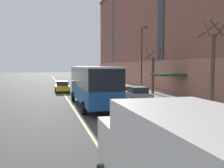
{
  "coord_description": "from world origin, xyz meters",
  "views": [
    {
      "loc": [
        -3.92,
        -20.11,
        3.65
      ],
      "look_at": [
        2.58,
        5.57,
        1.8
      ],
      "focal_mm": 42.0,
      "sensor_mm": 36.0,
      "label": 1
    }
  ],
  "objects": [
    {
      "name": "ground_plane",
      "position": [
        0.0,
        0.0,
        0.0
      ],
      "size": [
        260.0,
        260.0,
        0.0
      ],
      "primitive_type": "plane",
      "color": "#4C4947"
    },
    {
      "name": "parked_car_white_4",
      "position": [
        5.0,
        21.21,
        0.78
      ],
      "size": [
        2.05,
        4.76,
        1.56
      ],
      "color": "silver",
      "rests_on": "ground"
    },
    {
      "name": "lane_centerline",
      "position": [
        -1.67,
        3.0,
        0.0
      ],
      "size": [
        0.16,
        140.0,
        0.01
      ],
      "primitive_type": "cube",
      "color": "#E0D66B",
      "rests_on": "ground"
    },
    {
      "name": "street_lamp",
      "position": [
        6.94,
        8.5,
        4.92
      ],
      "size": [
        0.36,
        1.48,
        7.93
      ],
      "color": "#2D2D30",
      "rests_on": "sidewalk"
    },
    {
      "name": "city_bus",
      "position": [
        0.03,
        2.64,
        2.08
      ],
      "size": [
        2.87,
        11.79,
        3.58
      ],
      "color": "#19569E",
      "rests_on": "ground"
    },
    {
      "name": "parked_car_silver_1",
      "position": [
        5.0,
        4.75,
        0.78
      ],
      "size": [
        2.01,
        4.35,
        1.56
      ],
      "color": "#B7B7BC",
      "rests_on": "ground"
    },
    {
      "name": "street_tree_mid_block",
      "position": [
        9.2,
        -1.49,
        3.85
      ],
      "size": [
        1.86,
        1.78,
        7.2
      ],
      "color": "brown",
      "rests_on": "sidewalk"
    },
    {
      "name": "parked_car_black_3",
      "position": [
        5.24,
        13.78,
        0.78
      ],
      "size": [
        2.02,
        4.35,
        1.56
      ],
      "color": "black",
      "rests_on": "ground"
    },
    {
      "name": "street_tree_far_uptown",
      "position": [
        9.19,
        10.67,
        2.98
      ],
      "size": [
        1.97,
        1.95,
        5.76
      ],
      "color": "brown",
      "rests_on": "sidewalk"
    },
    {
      "name": "fire_hydrant",
      "position": [
        6.84,
        -5.58,
        0.49
      ],
      "size": [
        0.42,
        0.24,
        0.72
      ],
      "color": "red",
      "rests_on": "sidewalk"
    },
    {
      "name": "taxi_cab",
      "position": [
        -1.74,
        16.65,
        0.78
      ],
      "size": [
        2.02,
        4.73,
        1.56
      ],
      "color": "yellow",
      "rests_on": "ground"
    },
    {
      "name": "sidewalk",
      "position": [
        9.0,
        3.0,
        0.07
      ],
      "size": [
        5.33,
        160.0,
        0.15
      ],
      "primitive_type": "cube",
      "color": "#9E9B93",
      "rests_on": "ground"
    },
    {
      "name": "parked_car_silver_2",
      "position": [
        5.16,
        33.9,
        0.78
      ],
      "size": [
        2.06,
        4.53,
        1.56
      ],
      "color": "#B7B7BC",
      "rests_on": "ground"
    }
  ]
}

